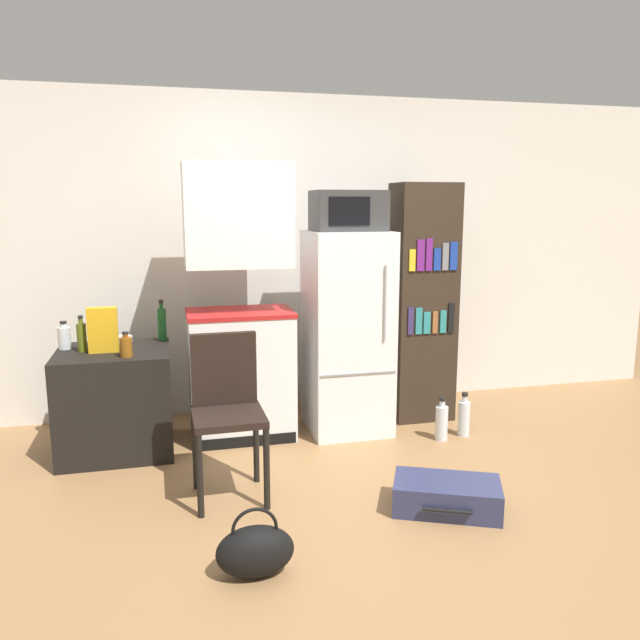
# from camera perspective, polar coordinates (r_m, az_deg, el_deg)

# --- Properties ---
(ground_plane) EXTENTS (24.00, 24.00, 0.00)m
(ground_plane) POSITION_cam_1_polar(r_m,az_deg,el_deg) (3.60, 3.93, -17.27)
(ground_plane) COLOR olive
(wall_back) EXTENTS (6.40, 0.10, 2.53)m
(wall_back) POSITION_cam_1_polar(r_m,az_deg,el_deg) (5.18, -0.58, 5.99)
(wall_back) COLOR silver
(wall_back) RESTS_ON ground_plane
(side_table) EXTENTS (0.74, 0.67, 0.71)m
(side_table) POSITION_cam_1_polar(r_m,az_deg,el_deg) (4.50, -18.17, -7.05)
(side_table) COLOR black
(side_table) RESTS_ON ground_plane
(kitchen_hutch) EXTENTS (0.75, 0.50, 1.96)m
(kitchen_hutch) POSITION_cam_1_polar(r_m,az_deg,el_deg) (4.47, -7.36, 0.63)
(kitchen_hutch) COLOR white
(kitchen_hutch) RESTS_ON ground_plane
(refrigerator) EXTENTS (0.58, 0.61, 1.49)m
(refrigerator) POSITION_cam_1_polar(r_m,az_deg,el_deg) (4.61, 2.49, -1.13)
(refrigerator) COLOR white
(refrigerator) RESTS_ON ground_plane
(microwave) EXTENTS (0.50, 0.38, 0.29)m
(microwave) POSITION_cam_1_polar(r_m,az_deg,el_deg) (4.51, 2.58, 9.95)
(microwave) COLOR #333333
(microwave) RESTS_ON refrigerator
(bookshelf) EXTENTS (0.47, 0.35, 1.83)m
(bookshelf) POSITION_cam_1_polar(r_m,az_deg,el_deg) (4.91, 9.33, 1.52)
(bookshelf) COLOR #2D2319
(bookshelf) RESTS_ON ground_plane
(bottle_green_tall) EXTENTS (0.06, 0.06, 0.29)m
(bottle_green_tall) POSITION_cam_1_polar(r_m,az_deg,el_deg) (4.63, -14.26, -0.28)
(bottle_green_tall) COLOR #1E6028
(bottle_green_tall) RESTS_ON side_table
(bottle_olive_oil) EXTENTS (0.06, 0.06, 0.24)m
(bottle_olive_oil) POSITION_cam_1_polar(r_m,az_deg,el_deg) (4.42, -20.96, -1.42)
(bottle_olive_oil) COLOR #566619
(bottle_olive_oil) RESTS_ON side_table
(bottle_clear_short) EXTENTS (0.09, 0.09, 0.19)m
(bottle_clear_short) POSITION_cam_1_polar(r_m,az_deg,el_deg) (4.55, -22.34, -1.48)
(bottle_clear_short) COLOR silver
(bottle_clear_short) RESTS_ON side_table
(bottle_amber_beer) EXTENTS (0.08, 0.08, 0.16)m
(bottle_amber_beer) POSITION_cam_1_polar(r_m,az_deg,el_deg) (4.19, -17.32, -2.31)
(bottle_amber_beer) COLOR brown
(bottle_amber_beer) RESTS_ON side_table
(bowl) EXTENTS (0.15, 0.15, 0.04)m
(bowl) POSITION_cam_1_polar(r_m,az_deg,el_deg) (4.65, -17.71, -1.69)
(bowl) COLOR silver
(bowl) RESTS_ON side_table
(cereal_box) EXTENTS (0.19, 0.07, 0.30)m
(cereal_box) POSITION_cam_1_polar(r_m,az_deg,el_deg) (4.35, -19.24, -0.87)
(cereal_box) COLOR gold
(cereal_box) RESTS_ON side_table
(chair) EXTENTS (0.41, 0.41, 0.94)m
(chair) POSITION_cam_1_polar(r_m,az_deg,el_deg) (3.66, -8.56, -7.20)
(chair) COLOR black
(chair) RESTS_ON ground_plane
(suitcase_large_flat) EXTENTS (0.66, 0.53, 0.17)m
(suitcase_large_flat) POSITION_cam_1_polar(r_m,az_deg,el_deg) (3.66, 11.52, -15.46)
(suitcase_large_flat) COLOR navy
(suitcase_large_flat) RESTS_ON ground_plane
(handbag) EXTENTS (0.36, 0.20, 0.33)m
(handbag) POSITION_cam_1_polar(r_m,az_deg,el_deg) (3.04, -5.95, -20.23)
(handbag) COLOR black
(handbag) RESTS_ON ground_plane
(water_bottle_front) EXTENTS (0.09, 0.09, 0.32)m
(water_bottle_front) POSITION_cam_1_polar(r_m,az_deg,el_deg) (4.62, 11.05, -9.14)
(water_bottle_front) COLOR silver
(water_bottle_front) RESTS_ON ground_plane
(water_bottle_middle) EXTENTS (0.08, 0.08, 0.33)m
(water_bottle_middle) POSITION_cam_1_polar(r_m,az_deg,el_deg) (4.74, 13.03, -8.68)
(water_bottle_middle) COLOR silver
(water_bottle_middle) RESTS_ON ground_plane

